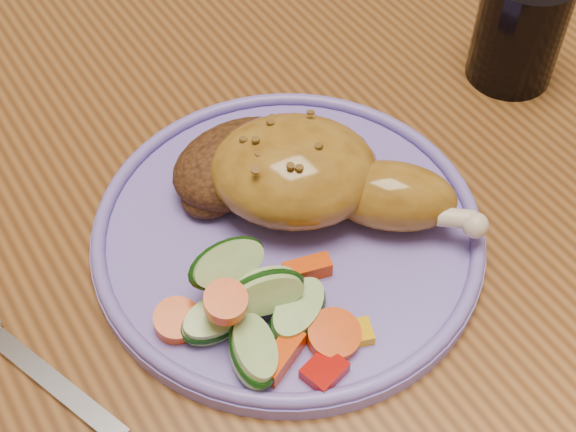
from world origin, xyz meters
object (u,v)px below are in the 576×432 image
Objects in this scene: plate at (288,235)px; dining_table at (285,242)px; chair_far at (50,20)px; drinking_glass at (520,28)px; fork at (27,361)px.

dining_table is at bearing 59.41° from plate.
chair_far reaches higher than drinking_glass.
plate is 1.75× the size of fork.
chair_far is at bearing 109.48° from drinking_glass.
drinking_glass is at bearing -70.52° from chair_far.
drinking_glass is (0.25, 0.05, 0.04)m from plate.
dining_table is 0.11m from plate.
plate is 2.91× the size of drinking_glass.
dining_table is 0.26m from drinking_glass.
plate is at bearing -120.59° from dining_table.
chair_far reaches higher than plate.
chair_far is 9.62× the size of drinking_glass.
dining_table is at bearing -90.00° from chair_far.
fork is (-0.22, -0.67, 0.26)m from chair_far.
chair_far reaches higher than fork.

